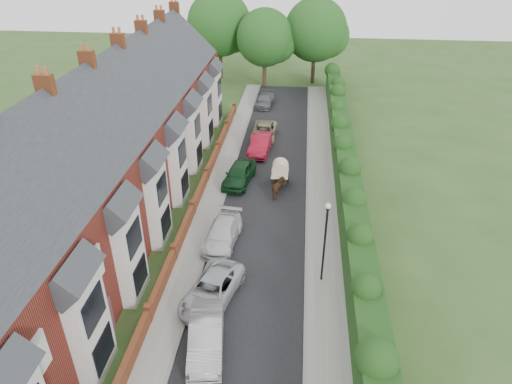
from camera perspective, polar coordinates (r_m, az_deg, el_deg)
ground at (r=23.75m, az=-0.25°, el=-16.81°), size 140.00×140.00×0.00m
road at (r=32.26m, az=0.96°, el=-2.33°), size 6.00×58.00×0.02m
pavement_hedge_side at (r=32.20m, az=8.26°, el=-2.64°), size 2.20×58.00×0.12m
pavement_house_side at (r=32.73m, az=-5.77°, el=-1.87°), size 1.70×58.00×0.12m
kerb_hedge_side at (r=32.16m, az=6.39°, el=-2.54°), size 0.18×58.00×0.13m
kerb_house_side at (r=32.58m, az=-4.39°, el=-1.95°), size 0.18×58.00×0.13m
hedge at (r=31.55m, az=11.72°, el=-0.45°), size 2.10×58.00×2.85m
terrace_row at (r=31.71m, az=-18.21°, el=4.65°), size 9.05×40.50×11.50m
garden_wall_row at (r=31.90m, az=-7.91°, el=-2.11°), size 0.35×40.35×1.10m
lamppost at (r=24.59m, az=8.68°, el=-5.12°), size 0.32×0.32×5.16m
tree_far_left at (r=57.52m, az=1.47°, el=18.57°), size 7.14×6.80×9.29m
tree_far_right at (r=59.21m, az=7.83°, el=19.25°), size 7.98×7.60×10.31m
tree_far_back at (r=61.01m, az=-4.20°, el=20.05°), size 8.40×8.00×10.82m
car_silver_a at (r=22.59m, az=-6.26°, el=-17.48°), size 2.20×4.65×1.47m
car_silver_b at (r=24.91m, az=-5.52°, el=-12.07°), size 3.33×5.24×1.35m
car_white at (r=28.86m, az=-4.25°, el=-5.24°), size 2.31×4.78×1.34m
car_green at (r=35.44m, az=-2.12°, el=2.32°), size 2.55×4.86×1.58m
car_red at (r=40.47m, az=0.61°, el=6.03°), size 2.01×4.78×1.53m
car_beige at (r=43.37m, az=1.03°, el=7.59°), size 2.31×4.80×1.32m
car_grey at (r=51.89m, az=1.13°, el=11.45°), size 2.16×4.52×1.27m
horse at (r=33.60m, az=2.83°, el=0.45°), size 1.03×1.76×1.40m
horse_cart at (r=34.92m, az=3.03°, el=2.62°), size 1.32×2.92×2.11m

